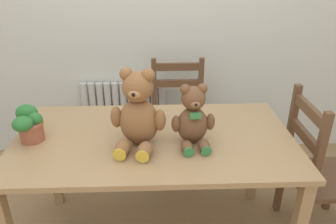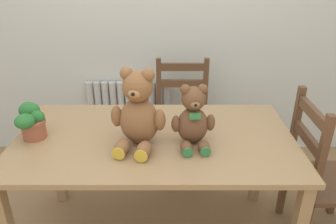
{
  "view_description": "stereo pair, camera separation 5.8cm",
  "coord_description": "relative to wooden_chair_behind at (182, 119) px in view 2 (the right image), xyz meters",
  "views": [
    {
      "loc": [
        0.02,
        -1.16,
        1.68
      ],
      "look_at": [
        0.08,
        0.37,
        0.94
      ],
      "focal_mm": 35.0,
      "sensor_mm": 36.0,
      "label": 1
    },
    {
      "loc": [
        0.08,
        -1.16,
        1.68
      ],
      "look_at": [
        0.08,
        0.37,
        0.94
      ],
      "focal_mm": 35.0,
      "sensor_mm": 36.0,
      "label": 2
    }
  ],
  "objects": [
    {
      "name": "wooden_chair_behind",
      "position": [
        0.0,
        0.0,
        0.0
      ],
      "size": [
        0.43,
        0.44,
        0.93
      ],
      "rotation": [
        0.0,
        0.0,
        3.14
      ],
      "color": "brown",
      "rests_on": "ground_plane"
    },
    {
      "name": "wall_back",
      "position": [
        -0.19,
        0.35,
        0.84
      ],
      "size": [
        8.0,
        0.04,
        2.6
      ],
      "primitive_type": "cube",
      "color": "silver",
      "rests_on": "ground_plane"
    },
    {
      "name": "teddy_bear_right",
      "position": [
        0.02,
        -0.87,
        0.44
      ],
      "size": [
        0.23,
        0.24,
        0.33
      ],
      "rotation": [
        0.0,
        0.0,
        3.22
      ],
      "color": "brown",
      "rests_on": "dining_table"
    },
    {
      "name": "radiator",
      "position": [
        -0.47,
        0.28,
        -0.16
      ],
      "size": [
        0.74,
        0.1,
        0.68
      ],
      "color": "beige",
      "rests_on": "ground_plane"
    },
    {
      "name": "teddy_bear_left",
      "position": [
        -0.27,
        -0.87,
        0.48
      ],
      "size": [
        0.3,
        0.32,
        0.42
      ],
      "rotation": [
        0.0,
        0.0,
        2.95
      ],
      "color": "brown",
      "rests_on": "dining_table"
    },
    {
      "name": "potted_plant",
      "position": [
        -0.86,
        -0.81,
        0.4
      ],
      "size": [
        0.15,
        0.19,
        0.19
      ],
      "color": "#9E5138",
      "rests_on": "dining_table"
    },
    {
      "name": "dining_table",
      "position": [
        -0.19,
        -0.8,
        0.2
      ],
      "size": [
        1.55,
        0.85,
        0.76
      ],
      "color": "#9E7A51",
      "rests_on": "ground_plane"
    },
    {
      "name": "wooden_chair_side",
      "position": [
        0.81,
        -0.76,
        -0.01
      ],
      "size": [
        0.4,
        0.42,
        0.97
      ],
      "rotation": [
        0.0,
        0.0,
        -1.57
      ],
      "color": "brown",
      "rests_on": "ground_plane"
    }
  ]
}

